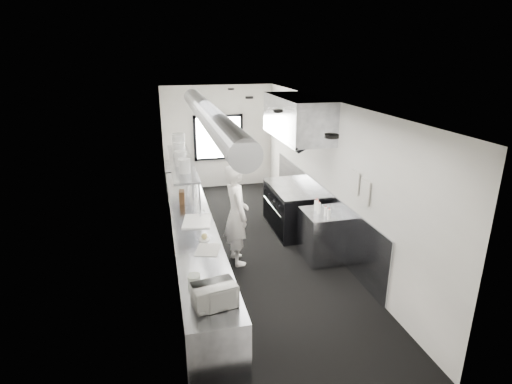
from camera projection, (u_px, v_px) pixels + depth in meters
floor at (251, 248)px, 8.01m from camera, size 3.00×8.00×0.01m
ceiling at (251, 102)px, 7.10m from camera, size 3.00×8.00×0.01m
wall_back at (218, 137)px, 11.23m from camera, size 3.00×0.02×2.80m
wall_front at (346, 300)px, 3.88m from camera, size 3.00×0.02×2.80m
wall_left at (168, 185)px, 7.22m from camera, size 0.02×8.00×2.80m
wall_right at (327, 174)px, 7.89m from camera, size 0.02×8.00×2.80m
wall_cladding at (318, 209)px, 8.44m from camera, size 0.03×5.50×1.10m
hvac_duct at (208, 115)px, 7.39m from camera, size 0.40×6.40×0.40m
service_window at (219, 138)px, 11.20m from camera, size 1.36×0.05×1.25m
exhaust_hood at (297, 117)px, 8.12m from camera, size 0.81×2.20×0.88m
prep_counter at (194, 244)px, 7.15m from camera, size 0.70×6.00×0.90m
pass_shelf at (182, 162)px, 8.16m from camera, size 0.45×3.00×0.68m
range at (291, 208)px, 8.73m from camera, size 0.88×1.60×0.94m
bottle_station at (321, 236)px, 7.48m from camera, size 0.65×0.80×0.90m
far_work_table at (180, 182)px, 10.55m from camera, size 0.70×1.20×0.90m
notice_sheet_a at (355, 182)px, 6.71m from camera, size 0.02×0.28×0.38m
notice_sheet_b at (365, 192)px, 6.41m from camera, size 0.02×0.28×0.38m
line_cook at (236, 215)px, 7.20m from camera, size 0.51×0.71×1.83m
microwave at (214, 295)px, 4.61m from camera, size 0.50×0.42×0.27m
deli_tub_a at (194, 278)px, 5.10m from camera, size 0.18×0.18×0.11m
deli_tub_b at (194, 280)px, 5.08m from camera, size 0.18×0.18×0.11m
newspaper at (208, 250)px, 5.95m from camera, size 0.43×0.48×0.01m
small_plate at (205, 239)px, 6.27m from camera, size 0.19×0.19×0.01m
pastry at (204, 236)px, 6.25m from camera, size 0.10×0.10×0.10m
cutting_board at (197, 221)px, 6.94m from camera, size 0.56×0.68×0.02m
knife_block at (182, 197)px, 7.77m from camera, size 0.12×0.23×0.24m
plate_stack_a at (184, 166)px, 7.31m from camera, size 0.25×0.25×0.25m
plate_stack_b at (181, 158)px, 7.76m from camera, size 0.26×0.26×0.28m
plate_stack_c at (179, 150)px, 8.34m from camera, size 0.22×0.22×0.30m
plate_stack_d at (178, 143)px, 8.75m from camera, size 0.27×0.27×0.41m
squeeze_bottle_a at (329, 214)px, 7.01m from camera, size 0.07×0.07×0.18m
squeeze_bottle_b at (326, 211)px, 7.17m from camera, size 0.07×0.07×0.16m
squeeze_bottle_c at (319, 208)px, 7.26m from camera, size 0.07×0.07×0.20m
squeeze_bottle_d at (316, 205)px, 7.41m from camera, size 0.08×0.08×0.19m
squeeze_bottle_e at (317, 204)px, 7.53m from camera, size 0.07×0.07×0.16m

